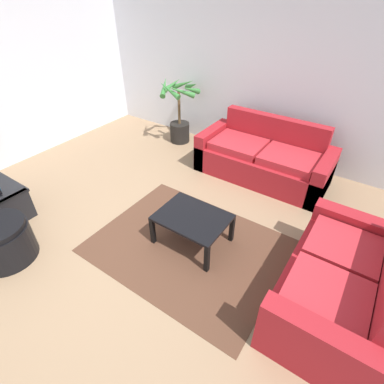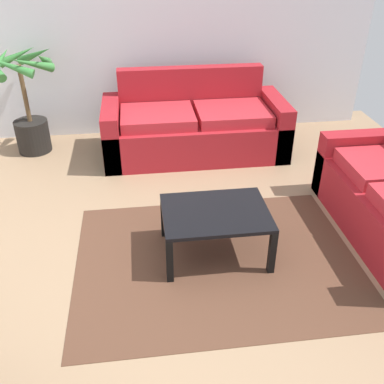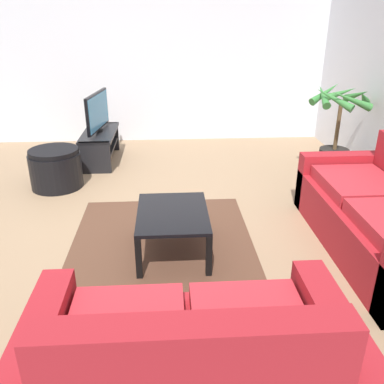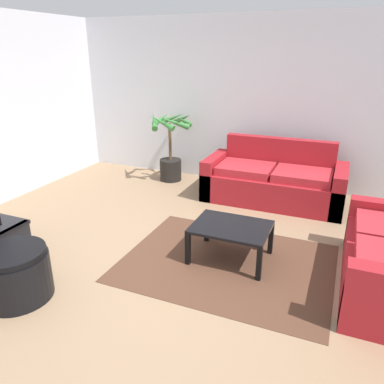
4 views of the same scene
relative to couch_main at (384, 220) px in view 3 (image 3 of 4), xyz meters
name	(u,v)px [view 3 (image 3 of 4)]	position (x,y,z in m)	size (l,w,h in m)	color
ground_plane	(133,220)	(-0.74, -2.28, -0.30)	(6.60, 6.60, 0.00)	#937556
wall_left	(141,57)	(-3.74, -2.28, 1.05)	(0.06, 6.00, 2.70)	silver
couch_main	(384,220)	(0.00, 0.00, 0.00)	(2.03, 0.90, 0.90)	maroon
couch_loveseat	(190,369)	(1.54, -1.82, 0.00)	(0.90, 1.66, 0.90)	maroon
tv_stand	(100,142)	(-2.67, -2.88, -0.01)	(1.10, 0.45, 0.44)	black
tv	(98,112)	(-2.67, -2.88, 0.43)	(0.90, 0.17, 0.55)	black
coffee_table	(173,217)	(-0.09, -1.88, 0.05)	(0.82, 0.62, 0.40)	black
area_rug	(162,251)	(-0.09, -1.98, -0.30)	(2.20, 1.70, 0.01)	#513323
potted_palm	(336,138)	(-1.85, 0.26, 0.22)	(0.79, 0.78, 1.20)	black
ottoman	(56,168)	(-1.70, -3.29, -0.06)	(0.63, 0.63, 0.49)	black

